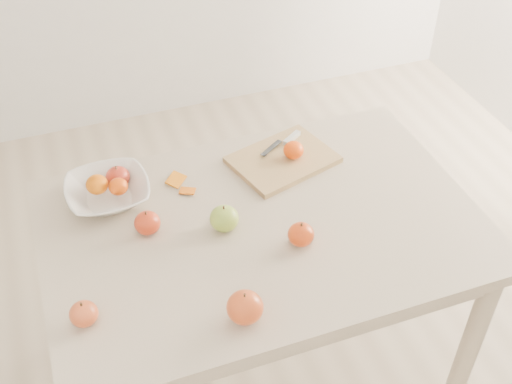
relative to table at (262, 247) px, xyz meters
name	(u,v)px	position (x,y,z in m)	size (l,w,h in m)	color
ground	(261,376)	(0.00, 0.00, -0.65)	(3.50, 3.50, 0.00)	#C6B293
table	(262,247)	(0.00, 0.00, 0.00)	(1.20, 0.80, 0.75)	#C8B197
cutting_board	(283,160)	(0.15, 0.23, 0.11)	(0.30, 0.22, 0.02)	tan
board_tangerine	(294,150)	(0.18, 0.22, 0.14)	(0.06, 0.06, 0.05)	#E03F07
fruit_bowl	(108,192)	(-0.38, 0.24, 0.13)	(0.24, 0.24, 0.06)	white
bowl_tangerine_near	(97,184)	(-0.40, 0.25, 0.16)	(0.06, 0.06, 0.06)	#DF6507
bowl_tangerine_far	(118,186)	(-0.35, 0.22, 0.15)	(0.05, 0.05, 0.05)	#DB4207
orange_peel_a	(176,181)	(-0.18, 0.25, 0.10)	(0.06, 0.04, 0.00)	orange
orange_peel_b	(187,191)	(-0.16, 0.19, 0.10)	(0.04, 0.04, 0.00)	#D25F0E
paring_knife	(288,140)	(0.20, 0.30, 0.12)	(0.16, 0.09, 0.01)	silver
apple_green	(224,219)	(-0.10, 0.01, 0.13)	(0.08, 0.08, 0.07)	#5D9120
apple_red_e	(301,234)	(0.07, -0.11, 0.13)	(0.07, 0.07, 0.06)	#A00B02
apple_red_b	(147,223)	(-0.30, 0.07, 0.13)	(0.07, 0.07, 0.06)	maroon
apple_red_d	(84,314)	(-0.51, -0.18, 0.13)	(0.07, 0.07, 0.06)	#A22014
apple_red_a	(118,177)	(-0.34, 0.29, 0.13)	(0.07, 0.07, 0.06)	maroon
apple_red_c	(245,307)	(-0.15, -0.29, 0.14)	(0.09, 0.09, 0.08)	#9C1106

